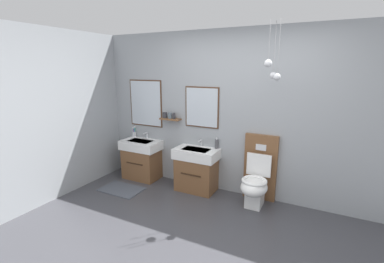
# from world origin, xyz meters

# --- Properties ---
(ground_plane) EXTENTS (6.26, 4.69, 0.10)m
(ground_plane) POSITION_xyz_m (0.00, 0.00, -0.05)
(ground_plane) COLOR #3D3D42
(ground_plane) RESTS_ON ground
(wall_back) EXTENTS (5.06, 0.64, 2.50)m
(wall_back) POSITION_xyz_m (-0.02, 1.69, 1.25)
(wall_back) COLOR #999EA3
(wall_back) RESTS_ON ground
(wall_left) EXTENTS (0.12, 3.49, 2.50)m
(wall_left) POSITION_xyz_m (-2.47, 0.00, 1.25)
(wall_left) COLOR #999EA3
(wall_left) RESTS_ON ground
(bath_mat) EXTENTS (0.68, 0.44, 0.01)m
(bath_mat) POSITION_xyz_m (-1.74, 0.87, 0.01)
(bath_mat) COLOR #474C56
(bath_mat) RESTS_ON ground
(vanity_sink_left) EXTENTS (0.69, 0.45, 0.70)m
(vanity_sink_left) POSITION_xyz_m (-1.74, 1.44, 0.36)
(vanity_sink_left) COLOR brown
(vanity_sink_left) RESTS_ON ground
(tap_on_left_sink) EXTENTS (0.03, 0.13, 0.11)m
(tap_on_left_sink) POSITION_xyz_m (-1.74, 1.60, 0.77)
(tap_on_left_sink) COLOR silver
(tap_on_left_sink) RESTS_ON vanity_sink_left
(vanity_sink_right) EXTENTS (0.69, 0.45, 0.70)m
(vanity_sink_right) POSITION_xyz_m (-0.65, 1.44, 0.36)
(vanity_sink_right) COLOR brown
(vanity_sink_right) RESTS_ON ground
(tap_on_right_sink) EXTENTS (0.03, 0.13, 0.11)m
(tap_on_right_sink) POSITION_xyz_m (-0.65, 1.60, 0.77)
(tap_on_right_sink) COLOR silver
(tap_on_right_sink) RESTS_ON vanity_sink_right
(toilet) EXTENTS (0.48, 0.63, 1.00)m
(toilet) POSITION_xyz_m (0.33, 1.43, 0.38)
(toilet) COLOR brown
(toilet) RESTS_ON ground
(toothbrush_cup) EXTENTS (0.07, 0.07, 0.20)m
(toothbrush_cup) POSITION_xyz_m (-2.00, 1.59, 0.75)
(toothbrush_cup) COLOR silver
(toothbrush_cup) RESTS_ON vanity_sink_left
(soap_dispenser) EXTENTS (0.06, 0.06, 0.18)m
(soap_dispenser) POSITION_xyz_m (-0.37, 1.60, 0.77)
(soap_dispenser) COLOR #4C4C51
(soap_dispenser) RESTS_ON vanity_sink_right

